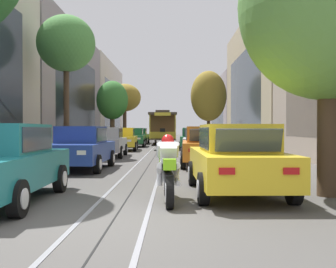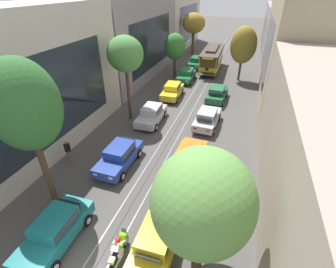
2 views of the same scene
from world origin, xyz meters
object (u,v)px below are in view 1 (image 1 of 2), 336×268
parked_car_blue_second_left (81,148)px  street_tree_kerb_left_fourth (125,98)px  parked_car_green_sixth_left (139,136)px  cable_car_trolley (163,127)px  parked_car_orange_second_right (205,146)px  street_tree_kerb_left_mid (112,101)px  parked_car_silver_mid_left (107,142)px  motorcycle_with_rider (168,170)px  street_tree_kerb_right_near (329,4)px  street_tree_kerb_right_second (209,96)px  parked_car_green_fifth_left (134,137)px  parked_car_yellow_near_right (236,159)px  street_tree_kerb_left_second (66,44)px  parked_car_yellow_fourth_left (123,139)px  parked_car_silver_mid_right (199,141)px  parked_car_green_fourth_right (193,139)px

parked_car_blue_second_left → street_tree_kerb_left_fourth: size_ratio=0.63×
parked_car_green_sixth_left → cable_car_trolley: bearing=-7.6°
parked_car_orange_second_right → street_tree_kerb_left_mid: 20.06m
street_tree_kerb_left_mid → cable_car_trolley: street_tree_kerb_left_mid is taller
parked_car_silver_mid_left → motorcycle_with_rider: size_ratio=2.21×
street_tree_kerb_right_near → street_tree_kerb_right_second: 26.94m
parked_car_green_sixth_left → street_tree_kerb_right_near: street_tree_kerb_right_near is taller
parked_car_green_fifth_left → parked_car_yellow_near_right: (4.71, -24.14, 0.00)m
parked_car_silver_mid_left → cable_car_trolley: 18.46m
parked_car_yellow_near_right → parked_car_orange_second_right: size_ratio=1.00×
parked_car_silver_mid_left → street_tree_kerb_left_second: size_ratio=0.58×
parked_car_orange_second_right → street_tree_kerb_right_second: bearing=84.3°
parked_car_yellow_fourth_left → motorcycle_with_rider: bearing=-80.2°
cable_car_trolley → motorcycle_with_rider: (0.87, -31.31, -1.01)m
parked_car_green_sixth_left → cable_car_trolley: cable_car_trolley is taller
parked_car_yellow_near_right → street_tree_kerb_left_mid: street_tree_kerb_left_mid is taller
parked_car_green_fifth_left → parked_car_green_sixth_left: same height
parked_car_yellow_fourth_left → parked_car_silver_mid_right: bearing=-47.3°
motorcycle_with_rider → parked_car_yellow_near_right: bearing=32.8°
parked_car_yellow_fourth_left → street_tree_kerb_right_near: size_ratio=0.69×
parked_car_silver_mid_right → parked_car_green_fifth_left: bearing=113.1°
parked_car_silver_mid_left → parked_car_green_sixth_left: (0.14, 18.58, 0.00)m
parked_car_yellow_fourth_left → street_tree_kerb_right_second: size_ratio=0.65×
parked_car_yellow_near_right → street_tree_kerb_left_second: street_tree_kerb_left_second is taller
parked_car_orange_second_right → parked_car_green_sixth_left: bearing=101.2°
parked_car_green_fourth_right → cable_car_trolley: (-2.47, 11.33, 0.86)m
parked_car_green_sixth_left → parked_car_orange_second_right: same height
street_tree_kerb_left_mid → street_tree_kerb_left_fourth: street_tree_kerb_left_fourth is taller
parked_car_green_sixth_left → street_tree_kerb_left_fourth: 9.19m
street_tree_kerb_left_fourth → street_tree_kerb_right_second: street_tree_kerb_left_fourth is taller
parked_car_blue_second_left → parked_car_yellow_fourth_left: bearing=90.4°
street_tree_kerb_left_mid → street_tree_kerb_right_second: size_ratio=0.85×
parked_car_green_fifth_left → parked_car_silver_mid_right: size_ratio=1.00×
parked_car_green_sixth_left → parked_car_orange_second_right: (4.71, -23.91, 0.00)m
street_tree_kerb_right_near → parked_car_green_sixth_left: bearing=102.5°
parked_car_silver_mid_right → street_tree_kerb_right_second: street_tree_kerb_right_second is taller
street_tree_kerb_left_fourth → street_tree_kerb_right_second: size_ratio=1.03×
parked_car_silver_mid_left → street_tree_kerb_left_fourth: street_tree_kerb_left_fourth is taller
parked_car_green_sixth_left → parked_car_silver_mid_right: (4.90, -17.69, 0.00)m
parked_car_blue_second_left → parked_car_green_fifth_left: size_ratio=1.00×
street_tree_kerb_left_fourth → street_tree_kerb_right_near: bearing=-76.6°
parked_car_blue_second_left → parked_car_orange_second_right: bearing=16.4°
cable_car_trolley → street_tree_kerb_left_mid: bearing=-131.3°
parked_car_green_fifth_left → parked_car_green_fourth_right: size_ratio=1.00×
parked_car_green_fifth_left → cable_car_trolley: size_ratio=0.48×
parked_car_blue_second_left → cable_car_trolley: 25.08m
parked_car_orange_second_right → parked_car_silver_mid_right: 6.22m
parked_car_green_fifth_left → parked_car_silver_mid_right: (4.78, -11.19, 0.00)m
street_tree_kerb_right_near → street_tree_kerb_right_second: (-0.12, 26.94, 0.27)m
street_tree_kerb_left_mid → motorcycle_with_rider: size_ratio=2.89×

